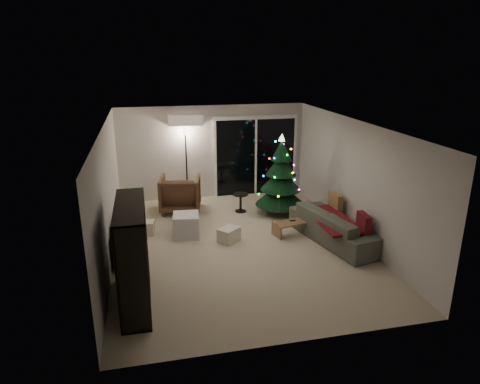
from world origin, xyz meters
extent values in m
plane|color=beige|center=(0.00, 0.00, 0.00)|extent=(6.50, 6.50, 0.00)
plane|color=white|center=(0.00, 0.00, 2.50)|extent=(6.50, 6.50, 0.00)
cube|color=silver|center=(0.00, 3.25, 1.25)|extent=(5.00, 0.02, 2.50)
cube|color=silver|center=(0.00, -3.25, 1.25)|extent=(5.00, 0.02, 2.50)
cube|color=silver|center=(-2.50, 0.00, 1.25)|extent=(0.02, 6.50, 2.50)
cube|color=silver|center=(2.50, 0.00, 1.25)|extent=(0.02, 6.50, 2.50)
cube|color=black|center=(1.20, 3.23, 1.05)|extent=(2.20, 0.02, 2.10)
cube|color=white|center=(-0.70, 3.13, 2.15)|extent=(0.90, 0.22, 0.28)
cube|color=#3F3833|center=(1.20, 3.75, -0.05)|extent=(2.60, 1.00, 0.10)
cube|color=white|center=(1.20, 4.15, 0.50)|extent=(2.20, 0.06, 1.00)
cube|color=black|center=(-2.25, -0.19, 0.34)|extent=(0.42, 1.10, 0.68)
cube|color=black|center=(-2.25, -0.19, 0.75)|extent=(0.35, 0.41, 0.15)
imported|color=#522D22|center=(-0.98, 2.29, 0.45)|extent=(1.13, 1.15, 0.90)
cube|color=silver|center=(-1.01, 0.70, 0.25)|extent=(0.60, 0.60, 0.49)
cube|color=white|center=(-1.88, 1.00, 0.14)|extent=(0.45, 0.37, 0.29)
cube|color=white|center=(-0.16, 0.21, 0.15)|extent=(0.54, 0.53, 0.30)
cylinder|color=black|center=(0.47, 1.90, 0.23)|extent=(0.48, 0.48, 0.47)
cylinder|color=black|center=(-0.73, 3.04, 0.96)|extent=(0.31, 0.31, 1.92)
imported|color=#484D41|center=(2.05, -0.26, 0.33)|extent=(1.40, 2.44, 0.67)
cube|color=maroon|center=(1.95, -0.26, 0.48)|extent=(0.72, 1.65, 0.06)
cube|color=#9F834B|center=(2.30, 0.39, 0.61)|extent=(0.17, 0.45, 0.44)
cube|color=maroon|center=(2.30, -0.91, 0.61)|extent=(0.16, 0.45, 0.44)
cube|color=black|center=(1.24, 0.21, 0.35)|extent=(0.13, 0.04, 0.02)
cube|color=slate|center=(1.49, 0.26, 0.35)|extent=(0.13, 0.08, 0.02)
cone|color=#103F20|center=(1.41, 1.61, 0.99)|extent=(1.50, 1.50, 1.98)
camera|label=1|loc=(-1.74, -7.92, 3.80)|focal=32.00mm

